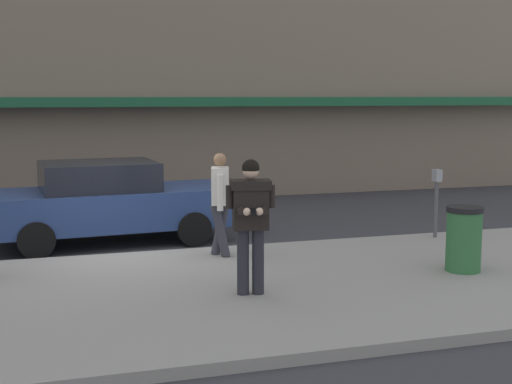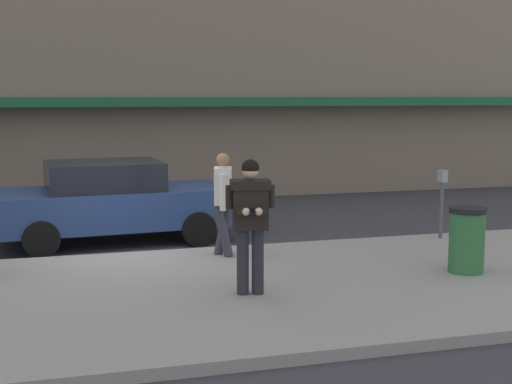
% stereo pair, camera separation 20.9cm
% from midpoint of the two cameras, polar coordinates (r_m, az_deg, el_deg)
% --- Properties ---
extents(ground_plane, '(80.00, 80.00, 0.00)m').
position_cam_midpoint_polar(ground_plane, '(12.47, -11.23, -5.22)').
color(ground_plane, '#333338').
extents(sidewalk, '(32.00, 5.30, 0.14)m').
position_cam_midpoint_polar(sidewalk, '(9.89, -3.61, -8.10)').
color(sidewalk, gray).
rests_on(sidewalk, ground).
extents(curb_paint_line, '(28.00, 0.12, 0.01)m').
position_cam_midpoint_polar(curb_paint_line, '(12.65, -6.73, -4.92)').
color(curb_paint_line, silver).
rests_on(curb_paint_line, ground).
extents(parked_sedan_mid, '(4.62, 2.17, 1.54)m').
position_cam_midpoint_polar(parked_sedan_mid, '(13.65, -12.27, -0.75)').
color(parked_sedan_mid, navy).
rests_on(parked_sedan_mid, ground).
extents(man_texting_on_phone, '(0.64, 0.62, 1.81)m').
position_cam_midpoint_polar(man_texting_on_phone, '(9.33, -1.08, -1.60)').
color(man_texting_on_phone, '#23232B').
rests_on(man_texting_on_phone, sidewalk).
extents(pedestrian_in_light_coat, '(0.40, 0.58, 1.70)m').
position_cam_midpoint_polar(pedestrian_in_light_coat, '(11.66, -3.40, -0.45)').
color(pedestrian_in_light_coat, '#33333D').
rests_on(pedestrian_in_light_coat, sidewalk).
extents(parking_meter, '(0.12, 0.18, 1.27)m').
position_cam_midpoint_polar(parking_meter, '(13.56, 13.81, -0.09)').
color(parking_meter, '#4C4C51').
rests_on(parking_meter, sidewalk).
extents(trash_bin, '(0.55, 0.55, 0.98)m').
position_cam_midpoint_polar(trash_bin, '(11.11, 15.77, -3.62)').
color(trash_bin, '#2D6638').
rests_on(trash_bin, sidewalk).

